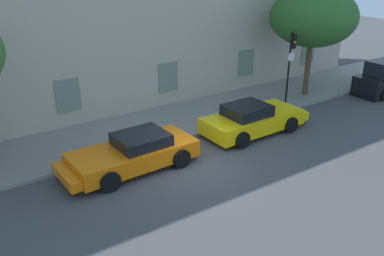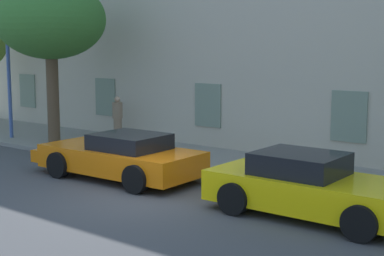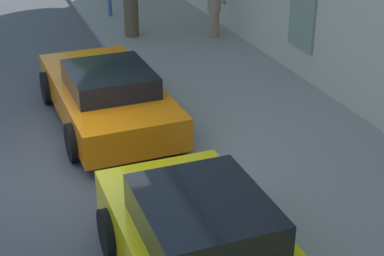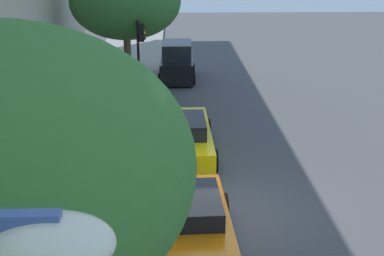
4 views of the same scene
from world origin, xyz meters
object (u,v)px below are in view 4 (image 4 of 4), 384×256
sportscar_yellow_flank (180,135)px  hatchback_parked (177,63)px  tree_midblock (125,1)px  traffic_light (140,52)px  sportscar_red_lead (186,235)px

sportscar_yellow_flank → hatchback_parked: (9.77, 0.02, 0.22)m
hatchback_parked → sportscar_yellow_flank: bearing=-179.9°
hatchback_parked → tree_midblock: bearing=152.9°
hatchback_parked → tree_midblock: size_ratio=0.65×
tree_midblock → traffic_light: tree_midblock is taller
hatchback_parked → traffic_light: size_ratio=1.00×
traffic_light → sportscar_yellow_flank: bearing=-157.5°
tree_midblock → traffic_light: bearing=-162.5°
tree_midblock → sportscar_red_lead: bearing=-169.6°
tree_midblock → sportscar_yellow_flank: bearing=-159.4°
sportscar_red_lead → tree_midblock: bearing=10.4°
sportscar_yellow_flank → traffic_light: traffic_light is taller
sportscar_yellow_flank → tree_midblock: (5.65, 2.13, 3.71)m
sportscar_red_lead → sportscar_yellow_flank: sportscar_yellow_flank is taller
hatchback_parked → traffic_light: (-6.24, 1.43, 1.83)m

